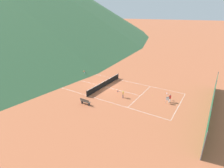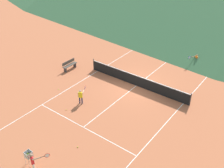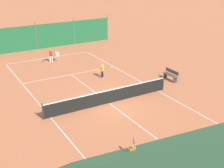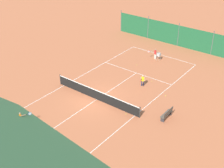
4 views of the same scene
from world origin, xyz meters
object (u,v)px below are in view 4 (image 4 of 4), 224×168
Objects in this scene: tennis_net at (97,95)px; ball_hopper at (159,55)px; player_near_baseline at (21,117)px; tennis_ball_near_corner at (166,96)px; tennis_ball_service_box at (126,114)px; tennis_ball_far_corner at (13,109)px; courtside_bench at (167,114)px; player_near_service at (155,53)px; tennis_ball_by_net_right at (137,65)px; player_far_baseline at (143,80)px; tennis_ball_by_net_left at (152,81)px.

ball_hopper is at bearing -91.69° from tennis_net.
player_near_baseline is 12.72m from tennis_ball_near_corner.
tennis_ball_service_box is at bearing 106.19° from ball_hopper.
player_near_baseline is at bearing 80.85° from ball_hopper.
tennis_ball_far_corner is 1.00× the size of tennis_ball_near_corner.
ball_hopper is 10.95m from courtside_bench.
tennis_ball_far_corner is (4.45, 16.03, -0.67)m from player_near_service.
player_near_baseline reaches higher than tennis_ball_by_net_right.
tennis_ball_far_corner is (6.67, 10.00, -0.65)m from player_far_baseline.
tennis_ball_far_corner and tennis_ball_near_corner have the same top height.
player_far_baseline is at bearing 110.13° from player_near_service.
tennis_net reaches higher than tennis_ball_by_net_left.
ball_hopper is at bearing -56.53° from courtside_bench.
tennis_ball_by_net_right is at bearing -105.67° from tennis_ball_far_corner.
tennis_ball_by_net_left is (-3.16, 2.16, 0.00)m from tennis_ball_by_net_right.
tennis_net is at bearing 42.72° from tennis_ball_near_corner.
tennis_net is 10.52m from player_near_service.
tennis_net is at bearing -110.63° from player_near_baseline.
courtside_bench is at bearing -152.07° from tennis_ball_service_box.
ball_hopper is (-0.31, -10.39, 0.15)m from tennis_net.
tennis_ball_near_corner and tennis_ball_by_net_left have the same top height.
player_near_baseline is at bearing 56.58° from tennis_ball_near_corner.
tennis_ball_service_box is (-3.41, 0.30, -0.47)m from tennis_net.
tennis_ball_far_corner is 0.04× the size of courtside_bench.
player_near_baseline is 1.23× the size of ball_hopper.
tennis_net is 7.93× the size of player_far_baseline.
tennis_ball_by_net_left is (-2.21, -5.78, -0.47)m from tennis_net.
player_near_service is 16.65m from tennis_ball_far_corner.
tennis_net is at bearing -130.53° from tennis_ball_far_corner.
player_far_baseline is at bearing 78.57° from tennis_ball_by_net_left.
tennis_ball_service_box is 4.70m from tennis_ball_near_corner.
tennis_ball_service_box is 1.00× the size of tennis_ball_by_net_left.
tennis_ball_by_net_left is at bearing -47.55° from courtside_bench.
tennis_net is 139.09× the size of tennis_ball_by_net_left.
tennis_ball_by_net_left is (-0.26, -1.29, -0.65)m from player_far_baseline.
tennis_ball_near_corner is 0.07× the size of ball_hopper.
ball_hopper is (3.10, -10.69, 0.62)m from tennis_ball_service_box.
tennis_ball_by_net_left is (-2.47, 4.74, -0.67)m from player_near_service.
player_near_service is at bearing -105.53° from tennis_ball_far_corner.
tennis_ball_far_corner is 12.98m from courtside_bench.
tennis_ball_service_box is at bearing -133.77° from player_near_baseline.
player_near_service is 7.96m from tennis_ball_near_corner.
player_near_service reaches higher than tennis_ball_by_net_left.
tennis_ball_by_net_right is 3.82m from tennis_ball_by_net_left.
tennis_ball_far_corner is at bearing 31.49° from courtside_bench.
tennis_ball_by_net_left is at bearing 145.60° from tennis_ball_by_net_right.
courtside_bench is at bearing 137.50° from tennis_ball_by_net_right.
tennis_ball_service_box is at bearing 108.75° from player_near_service.
courtside_bench is at bearing 120.17° from tennis_ball_near_corner.
player_near_service is 1.04× the size of player_far_baseline.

